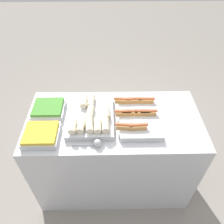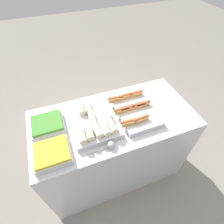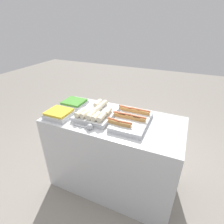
{
  "view_description": "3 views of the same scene",
  "coord_description": "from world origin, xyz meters",
  "px_view_note": "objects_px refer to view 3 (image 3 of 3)",
  "views": [
    {
      "loc": [
        -0.04,
        -1.25,
        2.24
      ],
      "look_at": [
        -0.02,
        0.0,
        1.03
      ],
      "focal_mm": 35.0,
      "sensor_mm": 36.0,
      "label": 1
    },
    {
      "loc": [
        -0.37,
        -0.94,
        2.1
      ],
      "look_at": [
        -0.02,
        0.0,
        1.03
      ],
      "focal_mm": 28.0,
      "sensor_mm": 36.0,
      "label": 2
    },
    {
      "loc": [
        0.62,
        -1.45,
        1.87
      ],
      "look_at": [
        -0.02,
        0.0,
        1.03
      ],
      "focal_mm": 28.0,
      "sensor_mm": 36.0,
      "label": 3
    }
  ],
  "objects_px": {
    "tray_side_back": "(74,104)",
    "tray_wraps": "(97,113)",
    "tray_side_front": "(59,114)",
    "serving_spoon_near": "(89,127)",
    "tray_hotdogs": "(131,120)"
  },
  "relations": [
    {
      "from": "tray_side_back",
      "to": "tray_wraps",
      "type": "bearing_deg",
      "value": -16.25
    },
    {
      "from": "tray_side_front",
      "to": "serving_spoon_near",
      "type": "bearing_deg",
      "value": -10.74
    },
    {
      "from": "tray_hotdogs",
      "to": "tray_side_back",
      "type": "relative_size",
      "value": 1.9
    },
    {
      "from": "tray_side_front",
      "to": "serving_spoon_near",
      "type": "xyz_separation_m",
      "value": [
        0.41,
        -0.08,
        -0.01
      ]
    },
    {
      "from": "tray_side_back",
      "to": "tray_side_front",
      "type": "bearing_deg",
      "value": -90.0
    },
    {
      "from": "tray_hotdogs",
      "to": "tray_side_back",
      "type": "xyz_separation_m",
      "value": [
        -0.74,
        0.09,
        -0.0
      ]
    },
    {
      "from": "tray_hotdogs",
      "to": "tray_wraps",
      "type": "bearing_deg",
      "value": -177.29
    },
    {
      "from": "tray_wraps",
      "to": "tray_side_front",
      "type": "relative_size",
      "value": 1.78
    },
    {
      "from": "tray_hotdogs",
      "to": "serving_spoon_near",
      "type": "xyz_separation_m",
      "value": [
        -0.32,
        -0.27,
        -0.01
      ]
    },
    {
      "from": "tray_side_front",
      "to": "tray_side_back",
      "type": "height_order",
      "value": "same"
    },
    {
      "from": "tray_side_front",
      "to": "tray_wraps",
      "type": "bearing_deg",
      "value": 26.1
    },
    {
      "from": "tray_wraps",
      "to": "tray_side_back",
      "type": "distance_m",
      "value": 0.38
    },
    {
      "from": "tray_hotdogs",
      "to": "serving_spoon_near",
      "type": "distance_m",
      "value": 0.42
    },
    {
      "from": "tray_hotdogs",
      "to": "tray_side_front",
      "type": "relative_size",
      "value": 1.9
    },
    {
      "from": "tray_side_front",
      "to": "serving_spoon_near",
      "type": "relative_size",
      "value": 1.2
    }
  ]
}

